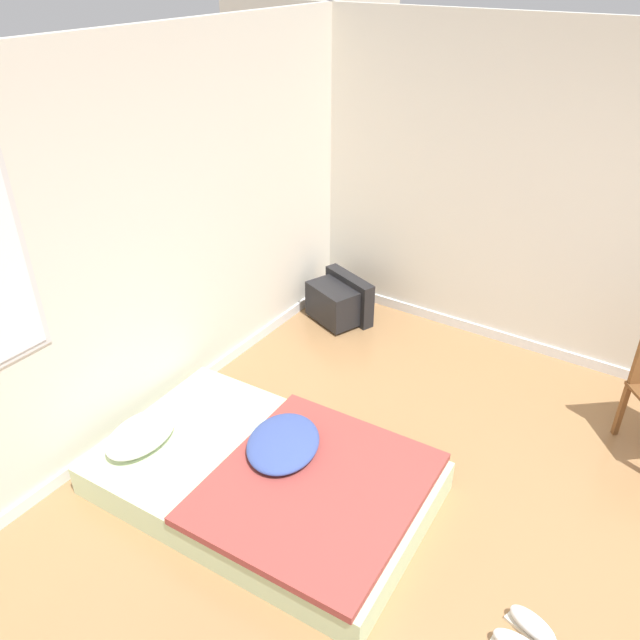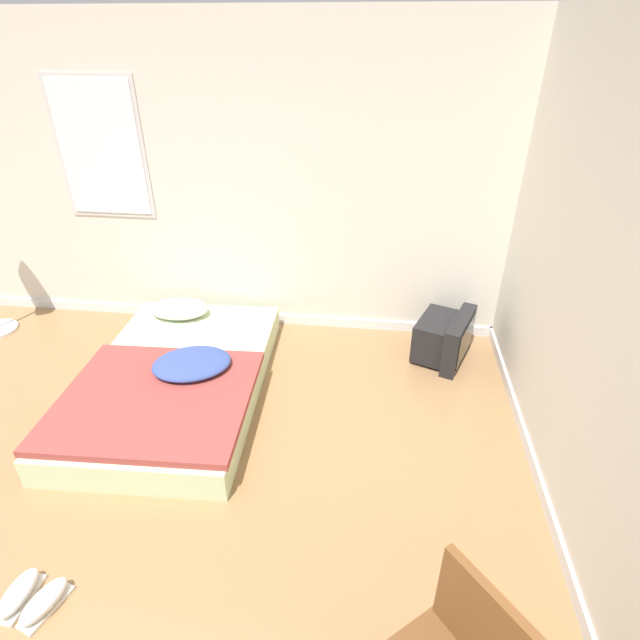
% 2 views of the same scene
% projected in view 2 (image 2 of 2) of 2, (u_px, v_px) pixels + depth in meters
% --- Properties ---
extents(ground_plane, '(20.00, 20.00, 0.00)m').
position_uv_depth(ground_plane, '(39.00, 604.00, 2.44)').
color(ground_plane, '#997047').
extents(wall_back, '(7.64, 0.08, 2.60)m').
position_uv_depth(wall_back, '(199.00, 185.00, 4.25)').
color(wall_back, silver).
rests_on(wall_back, ground_plane).
extents(mattress_bed, '(1.37, 2.08, 0.36)m').
position_uv_depth(mattress_bed, '(175.00, 378.00, 3.81)').
color(mattress_bed, beige).
rests_on(mattress_bed, ground_plane).
extents(crt_tv, '(0.55, 0.64, 0.41)m').
position_uv_depth(crt_tv, '(445.00, 337.00, 4.19)').
color(crt_tv, black).
rests_on(crt_tv, ground_plane).
extents(sneaker_pair, '(0.30, 0.30, 0.10)m').
position_uv_depth(sneaker_pair, '(31.00, 598.00, 2.42)').
color(sneaker_pair, silver).
rests_on(sneaker_pair, ground_plane).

